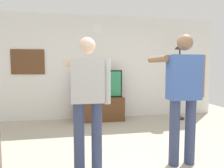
% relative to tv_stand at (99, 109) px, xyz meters
% --- Properties ---
extents(back_wall, '(6.40, 0.10, 2.70)m').
position_rel_tv_stand_xyz_m(back_wall, '(0.13, 0.35, 1.06)').
color(back_wall, silver).
rests_on(back_wall, ground_plane).
extents(tv_stand, '(1.27, 0.45, 0.59)m').
position_rel_tv_stand_xyz_m(tv_stand, '(0.00, 0.00, 0.00)').
color(tv_stand, brown).
rests_on(tv_stand, ground_plane).
extents(television, '(1.22, 0.07, 0.69)m').
position_rel_tv_stand_xyz_m(television, '(0.00, 0.05, 0.64)').
color(television, black).
rests_on(television, tv_stand).
extents(wall_clock, '(0.28, 0.03, 0.28)m').
position_rel_tv_stand_xyz_m(wall_clock, '(0.00, 0.29, 2.05)').
color(wall_clock, white).
extents(framed_picture, '(0.79, 0.04, 0.62)m').
position_rel_tv_stand_xyz_m(framed_picture, '(-1.72, 0.30, 1.19)').
color(framed_picture, brown).
extents(floor_lamp, '(0.32, 0.32, 1.96)m').
position_rel_tv_stand_xyz_m(floor_lamp, '(2.09, -0.18, 1.11)').
color(floor_lamp, black).
rests_on(floor_lamp, ground_plane).
extents(person_standing_nearer_lamp, '(0.60, 0.78, 1.73)m').
position_rel_tv_stand_xyz_m(person_standing_nearer_lamp, '(-0.41, -2.41, 0.69)').
color(person_standing_nearer_lamp, '#384266').
rests_on(person_standing_nearer_lamp, ground_plane).
extents(person_standing_nearer_couch, '(0.61, 0.78, 1.79)m').
position_rel_tv_stand_xyz_m(person_standing_nearer_couch, '(0.88, -2.48, 0.73)').
color(person_standing_nearer_couch, '#384266').
rests_on(person_standing_nearer_couch, ground_plane).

